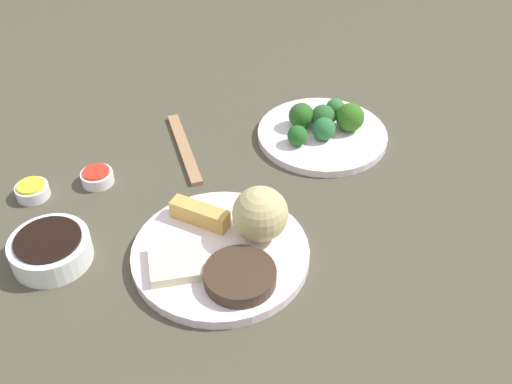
{
  "coord_description": "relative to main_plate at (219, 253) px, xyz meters",
  "views": [
    {
      "loc": [
        0.07,
        -0.64,
        0.65
      ],
      "look_at": [
        0.05,
        0.05,
        0.06
      ],
      "focal_mm": 41.04,
      "sensor_mm": 36.0,
      "label": 1
    }
  ],
  "objects": [
    {
      "name": "rice_scoop",
      "position": [
        0.06,
        0.03,
        0.05
      ],
      "size": [
        0.08,
        0.08,
        0.08
      ],
      "primitive_type": "sphere",
      "color": "tan",
      "rests_on": "main_plate"
    },
    {
      "name": "sauce_ramekin_hot_mustard",
      "position": [
        -0.32,
        0.13,
        0.0
      ],
      "size": [
        0.05,
        0.05,
        0.02
      ],
      "primitive_type": "cylinder",
      "color": "white",
      "rests_on": "tabletop"
    },
    {
      "name": "spring_roll",
      "position": [
        -0.03,
        0.06,
        0.02
      ],
      "size": [
        0.09,
        0.06,
        0.03
      ],
      "primitive_type": "cube",
      "rotation": [
        0.0,
        0.0,
        2.71
      ],
      "color": "gold",
      "rests_on": "main_plate"
    },
    {
      "name": "broccoli_floret_4",
      "position": [
        0.17,
        0.29,
        0.03
      ],
      "size": [
        0.04,
        0.04,
        0.04
      ],
      "primitive_type": "sphere",
      "color": "#296D37",
      "rests_on": "broccoli_plate"
    },
    {
      "name": "soy_sauce_bowl",
      "position": [
        -0.24,
        -0.01,
        0.01
      ],
      "size": [
        0.12,
        0.12,
        0.04
      ],
      "primitive_type": "cylinder",
      "color": "white",
      "rests_on": "tabletop"
    },
    {
      "name": "broccoli_floret_1",
      "position": [
        0.17,
        0.32,
        0.03
      ],
      "size": [
        0.05,
        0.05,
        0.05
      ],
      "primitive_type": "sphere",
      "color": "#2B5F2B",
      "rests_on": "broccoli_plate"
    },
    {
      "name": "broccoli_plate",
      "position": [
        0.17,
        0.31,
        -0.0
      ],
      "size": [
        0.24,
        0.24,
        0.01
      ],
      "primitive_type": "cylinder",
      "color": "white",
      "rests_on": "tabletop"
    },
    {
      "name": "sauce_ramekin_sweet_and_sour",
      "position": [
        -0.22,
        0.17,
        0.0
      ],
      "size": [
        0.05,
        0.05,
        0.02
      ],
      "primitive_type": "cylinder",
      "color": "white",
      "rests_on": "tabletop"
    },
    {
      "name": "stir_fry_heap",
      "position": [
        0.03,
        -0.06,
        0.02
      ],
      "size": [
        0.1,
        0.1,
        0.02
      ],
      "primitive_type": "cylinder",
      "color": "#3D2B1D",
      "rests_on": "main_plate"
    },
    {
      "name": "main_plate",
      "position": [
        0.0,
        0.0,
        0.0
      ],
      "size": [
        0.26,
        0.26,
        0.02
      ],
      "primitive_type": "cylinder",
      "color": "white",
      "rests_on": "tabletop"
    },
    {
      "name": "broccoli_floret_5",
      "position": [
        0.13,
        0.32,
        0.03
      ],
      "size": [
        0.05,
        0.05,
        0.05
      ],
      "primitive_type": "sphere",
      "color": "#275E1F",
      "rests_on": "broccoli_plate"
    },
    {
      "name": "chopsticks_pair",
      "position": [
        -0.08,
        0.26,
        -0.0
      ],
      "size": [
        0.09,
        0.21,
        0.01
      ],
      "primitive_type": "cube",
      "rotation": [
        0.0,
        0.0,
        1.89
      ],
      "color": "#A1784F",
      "rests_on": "tabletop"
    },
    {
      "name": "sauce_ramekin_hot_mustard_liquid",
      "position": [
        -0.32,
        0.13,
        0.01
      ],
      "size": [
        0.04,
        0.04,
        0.0
      ],
      "primitive_type": "cylinder",
      "color": "yellow",
      "rests_on": "sauce_ramekin_hot_mustard"
    },
    {
      "name": "crab_rangoon_wonton",
      "position": [
        -0.06,
        -0.03,
        0.02
      ],
      "size": [
        0.09,
        0.09,
        0.01
      ],
      "primitive_type": "cube",
      "rotation": [
        0.0,
        0.0,
        0.23
      ],
      "color": "beige",
      "rests_on": "main_plate"
    },
    {
      "name": "sauce_ramekin_sweet_and_sour_liquid",
      "position": [
        -0.22,
        0.17,
        0.01
      ],
      "size": [
        0.04,
        0.04,
        0.0
      ],
      "primitive_type": "cylinder",
      "color": "red",
      "rests_on": "sauce_ramekin_sweet_and_sour"
    },
    {
      "name": "broccoli_floret_2",
      "position": [
        0.2,
        0.36,
        0.02
      ],
      "size": [
        0.04,
        0.04,
        0.04
      ],
      "primitive_type": "sphere",
      "color": "#327034",
      "rests_on": "broccoli_plate"
    },
    {
      "name": "soy_sauce_bowl_liquid",
      "position": [
        -0.24,
        -0.01,
        0.03
      ],
      "size": [
        0.09,
        0.09,
        0.0
      ],
      "primitive_type": "cylinder",
      "color": "black",
      "rests_on": "soy_sauce_bowl"
    },
    {
      "name": "broccoli_floret_0",
      "position": [
        0.12,
        0.27,
        0.02
      ],
      "size": [
        0.04,
        0.04,
        0.04
      ],
      "primitive_type": "sphere",
      "color": "#215F1F",
      "rests_on": "broccoli_plate"
    },
    {
      "name": "tabletop",
      "position": [
        0.0,
        0.05,
        -0.02
      ],
      "size": [
        2.2,
        2.2,
        0.02
      ],
      "primitive_type": "cube",
      "color": "#474432",
      "rests_on": "ground"
    },
    {
      "name": "broccoli_floret_3",
      "position": [
        0.22,
        0.32,
        0.03
      ],
      "size": [
        0.05,
        0.05,
        0.05
      ],
      "primitive_type": "sphere",
      "color": "#30671A",
      "rests_on": "broccoli_plate"
    }
  ]
}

